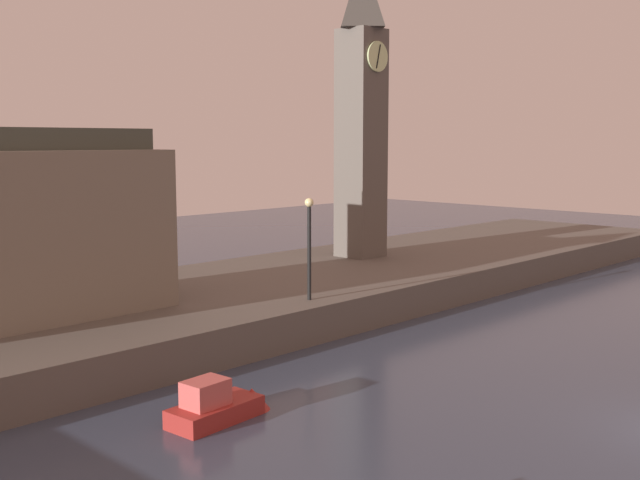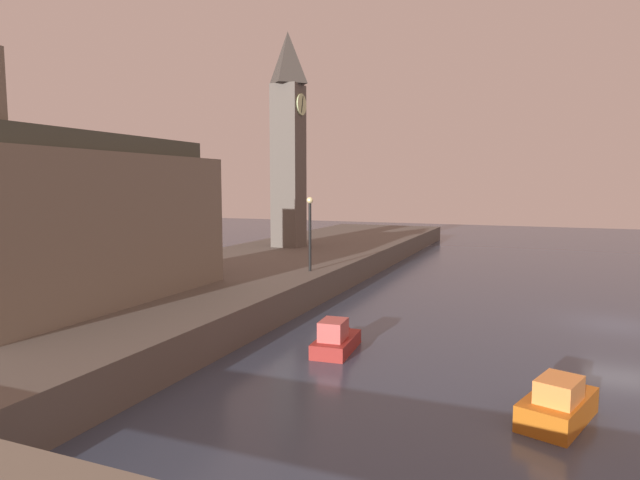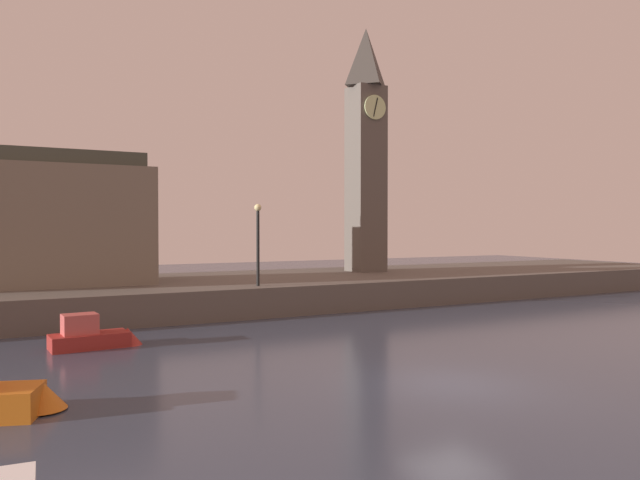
% 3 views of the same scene
% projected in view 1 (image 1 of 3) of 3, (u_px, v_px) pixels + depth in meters
% --- Properties ---
extents(far_embankment, '(70.00, 12.00, 1.50)m').
position_uv_depth(far_embankment, '(229.00, 302.00, 34.25)').
color(far_embankment, '#5B544C').
rests_on(far_embankment, ground).
extents(clock_tower, '(2.32, 2.37, 16.29)m').
position_uv_depth(clock_tower, '(361.00, 103.00, 41.74)').
color(clock_tower, '#5B544C').
rests_on(clock_tower, far_embankment).
extents(streetlamp, '(0.36, 0.36, 4.14)m').
position_uv_depth(streetlamp, '(309.00, 237.00, 30.77)').
color(streetlamp, black).
rests_on(streetlamp, far_embankment).
extents(boat_dinghy_red, '(3.40, 1.48, 1.32)m').
position_uv_depth(boat_dinghy_red, '(223.00, 405.00, 21.91)').
color(boat_dinghy_red, maroon).
rests_on(boat_dinghy_red, ground).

